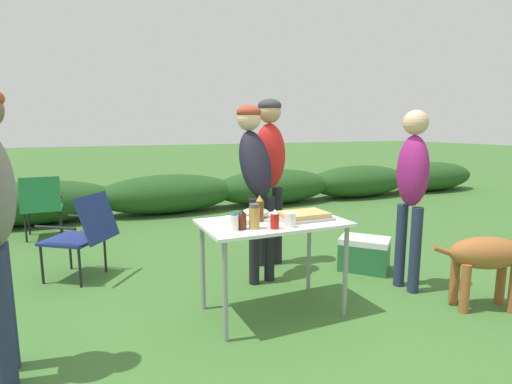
{
  "coord_description": "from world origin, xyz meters",
  "views": [
    {
      "loc": [
        -1.32,
        -2.68,
        1.46
      ],
      "look_at": [
        0.07,
        0.49,
        0.89
      ],
      "focal_mm": 28.0,
      "sensor_mm": 36.0,
      "label": 1
    }
  ],
  "objects_px": {
    "folding_table": "(273,231)",
    "camp_chair_near_hedge": "(83,232)",
    "standing_person_with_beanie": "(255,167)",
    "standing_person_in_olive_jacket": "(269,162)",
    "standing_person_in_dark_puffer": "(412,182)",
    "camp_chair_green_behind_table": "(42,204)",
    "food_tray": "(303,216)",
    "bbq_sauce_bottle": "(242,220)",
    "paper_cup_stack": "(290,220)",
    "mayo_bottle": "(234,221)",
    "plate_stack": "(234,220)",
    "ketchup_bottle": "(275,219)",
    "mixing_bowl": "(255,213)",
    "beer_bottle": "(260,209)",
    "spice_jar": "(254,217)",
    "dog": "(493,256)",
    "cooler_box": "(364,254)"
  },
  "relations": [
    {
      "from": "folding_table",
      "to": "camp_chair_near_hedge",
      "type": "relative_size",
      "value": 1.32
    },
    {
      "from": "standing_person_with_beanie",
      "to": "standing_person_in_olive_jacket",
      "type": "distance_m",
      "value": 0.42
    },
    {
      "from": "standing_person_in_dark_puffer",
      "to": "camp_chair_green_behind_table",
      "type": "relative_size",
      "value": 1.92
    },
    {
      "from": "food_tray",
      "to": "bbq_sauce_bottle",
      "type": "relative_size",
      "value": 2.89
    },
    {
      "from": "paper_cup_stack",
      "to": "mayo_bottle",
      "type": "relative_size",
      "value": 0.76
    },
    {
      "from": "plate_stack",
      "to": "ketchup_bottle",
      "type": "distance_m",
      "value": 0.35
    },
    {
      "from": "mixing_bowl",
      "to": "standing_person_in_olive_jacket",
      "type": "relative_size",
      "value": 0.13
    },
    {
      "from": "beer_bottle",
      "to": "camp_chair_green_behind_table",
      "type": "relative_size",
      "value": 0.25
    },
    {
      "from": "bbq_sauce_bottle",
      "to": "ketchup_bottle",
      "type": "bearing_deg",
      "value": -19.96
    },
    {
      "from": "mayo_bottle",
      "to": "ketchup_bottle",
      "type": "bearing_deg",
      "value": -11.83
    },
    {
      "from": "spice_jar",
      "to": "paper_cup_stack",
      "type": "bearing_deg",
      "value": -15.16
    },
    {
      "from": "beer_bottle",
      "to": "standing_person_in_olive_jacket",
      "type": "bearing_deg",
      "value": 60.8
    },
    {
      "from": "beer_bottle",
      "to": "camp_chair_near_hedge",
      "type": "xyz_separation_m",
      "value": [
        -1.25,
        1.33,
        -0.37
      ]
    },
    {
      "from": "bbq_sauce_bottle",
      "to": "standing_person_in_olive_jacket",
      "type": "distance_m",
      "value": 1.42
    },
    {
      "from": "standing_person_in_olive_jacket",
      "to": "food_tray",
      "type": "bearing_deg",
      "value": -99.38
    },
    {
      "from": "mayo_bottle",
      "to": "spice_jar",
      "type": "xyz_separation_m",
      "value": [
        0.15,
        -0.0,
        0.02
      ]
    },
    {
      "from": "food_tray",
      "to": "dog",
      "type": "relative_size",
      "value": 0.47
    },
    {
      "from": "bbq_sauce_bottle",
      "to": "camp_chair_near_hedge",
      "type": "height_order",
      "value": "bbq_sauce_bottle"
    },
    {
      "from": "spice_jar",
      "to": "camp_chair_near_hedge",
      "type": "xyz_separation_m",
      "value": [
        -1.13,
        1.51,
        -0.36
      ]
    },
    {
      "from": "standing_person_with_beanie",
      "to": "standing_person_in_dark_puffer",
      "type": "xyz_separation_m",
      "value": [
        1.15,
        -0.8,
        -0.1
      ]
    },
    {
      "from": "dog",
      "to": "camp_chair_green_behind_table",
      "type": "bearing_deg",
      "value": -113.38
    },
    {
      "from": "plate_stack",
      "to": "camp_chair_near_hedge",
      "type": "xyz_separation_m",
      "value": [
        -1.06,
        1.29,
        -0.29
      ]
    },
    {
      "from": "beer_bottle",
      "to": "camp_chair_green_behind_table",
      "type": "height_order",
      "value": "beer_bottle"
    },
    {
      "from": "folding_table",
      "to": "mixing_bowl",
      "type": "distance_m",
      "value": 0.23
    },
    {
      "from": "standing_person_in_dark_puffer",
      "to": "mayo_bottle",
      "type": "bearing_deg",
      "value": -90.71
    },
    {
      "from": "cooler_box",
      "to": "standing_person_in_dark_puffer",
      "type": "bearing_deg",
      "value": 141.85
    },
    {
      "from": "bbq_sauce_bottle",
      "to": "standing_person_in_olive_jacket",
      "type": "bearing_deg",
      "value": 56.46
    },
    {
      "from": "beer_bottle",
      "to": "dog",
      "type": "xyz_separation_m",
      "value": [
        1.74,
        -0.67,
        -0.4
      ]
    },
    {
      "from": "standing_person_in_olive_jacket",
      "to": "cooler_box",
      "type": "distance_m",
      "value": 1.36
    },
    {
      "from": "cooler_box",
      "to": "plate_stack",
      "type": "bearing_deg",
      "value": 61.95
    },
    {
      "from": "food_tray",
      "to": "bbq_sauce_bottle",
      "type": "height_order",
      "value": "bbq_sauce_bottle"
    },
    {
      "from": "dog",
      "to": "standing_person_with_beanie",
      "type": "bearing_deg",
      "value": -109.14
    },
    {
      "from": "dog",
      "to": "camp_chair_near_hedge",
      "type": "bearing_deg",
      "value": -100.09
    },
    {
      "from": "cooler_box",
      "to": "standing_person_in_olive_jacket",
      "type": "bearing_deg",
      "value": 13.12
    },
    {
      "from": "standing_person_with_beanie",
      "to": "paper_cup_stack",
      "type": "bearing_deg",
      "value": -104.55
    },
    {
      "from": "bbq_sauce_bottle",
      "to": "folding_table",
      "type": "bearing_deg",
      "value": 21.96
    },
    {
      "from": "paper_cup_stack",
      "to": "standing_person_with_beanie",
      "type": "distance_m",
      "value": 1.0
    },
    {
      "from": "food_tray",
      "to": "cooler_box",
      "type": "relative_size",
      "value": 0.72
    },
    {
      "from": "ketchup_bottle",
      "to": "camp_chair_green_behind_table",
      "type": "distance_m",
      "value": 3.74
    },
    {
      "from": "mayo_bottle",
      "to": "plate_stack",
      "type": "bearing_deg",
      "value": 69.72
    },
    {
      "from": "standing_person_with_beanie",
      "to": "bbq_sauce_bottle",
      "type": "bearing_deg",
      "value": -125.33
    },
    {
      "from": "standing_person_with_beanie",
      "to": "standing_person_in_olive_jacket",
      "type": "relative_size",
      "value": 0.96
    },
    {
      "from": "paper_cup_stack",
      "to": "mayo_bottle",
      "type": "bearing_deg",
      "value": 170.11
    },
    {
      "from": "food_tray",
      "to": "standing_person_in_olive_jacket",
      "type": "bearing_deg",
      "value": 78.81
    },
    {
      "from": "paper_cup_stack",
      "to": "dog",
      "type": "height_order",
      "value": "paper_cup_stack"
    },
    {
      "from": "spice_jar",
      "to": "dog",
      "type": "bearing_deg",
      "value": -14.82
    },
    {
      "from": "spice_jar",
      "to": "beer_bottle",
      "type": "bearing_deg",
      "value": 55.81
    },
    {
      "from": "ketchup_bottle",
      "to": "camp_chair_green_behind_table",
      "type": "height_order",
      "value": "ketchup_bottle"
    },
    {
      "from": "folding_table",
      "to": "ketchup_bottle",
      "type": "xyz_separation_m",
      "value": [
        -0.09,
        -0.2,
        0.14
      ]
    },
    {
      "from": "bbq_sauce_bottle",
      "to": "mixing_bowl",
      "type": "bearing_deg",
      "value": 52.28
    }
  ]
}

